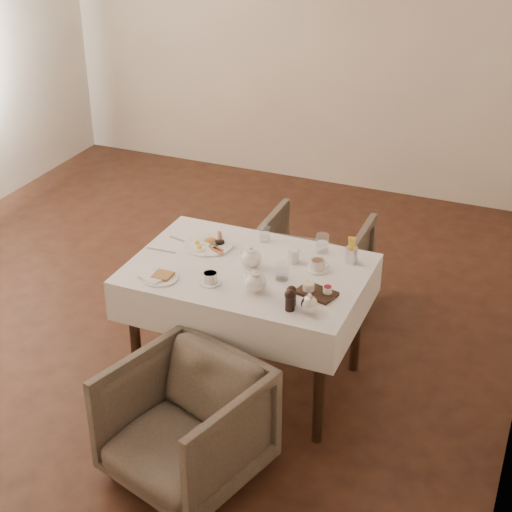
{
  "coord_description": "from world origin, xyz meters",
  "views": [
    {
      "loc": [
        2.25,
        -3.9,
        2.85
      ],
      "look_at": [
        0.81,
        -0.47,
        0.82
      ],
      "focal_mm": 55.0,
      "sensor_mm": 36.0,
      "label": 1
    }
  ],
  "objects_px": {
    "armchair_far": "(313,264)",
    "teapot_centre": "(251,257)",
    "table": "(248,286)",
    "breakfast_plate": "(209,244)",
    "armchair_near": "(185,425)"
  },
  "relations": [
    {
      "from": "armchair_far",
      "to": "breakfast_plate",
      "type": "relative_size",
      "value": 2.42
    },
    {
      "from": "armchair_far",
      "to": "table",
      "type": "bearing_deg",
      "value": 85.14
    },
    {
      "from": "teapot_centre",
      "to": "armchair_far",
      "type": "bearing_deg",
      "value": 108.26
    },
    {
      "from": "armchair_far",
      "to": "teapot_centre",
      "type": "relative_size",
      "value": 4.51
    },
    {
      "from": "armchair_near",
      "to": "teapot_centre",
      "type": "distance_m",
      "value": 0.98
    },
    {
      "from": "armchair_near",
      "to": "teapot_centre",
      "type": "xyz_separation_m",
      "value": [
        -0.01,
        0.84,
        0.5
      ]
    },
    {
      "from": "armchair_far",
      "to": "teapot_centre",
      "type": "xyz_separation_m",
      "value": [
        -0.06,
        -0.91,
        0.5
      ]
    },
    {
      "from": "breakfast_plate",
      "to": "teapot_centre",
      "type": "height_order",
      "value": "teapot_centre"
    },
    {
      "from": "armchair_far",
      "to": "breakfast_plate",
      "type": "height_order",
      "value": "breakfast_plate"
    },
    {
      "from": "breakfast_plate",
      "to": "teapot_centre",
      "type": "bearing_deg",
      "value": -25.13
    },
    {
      "from": "armchair_far",
      "to": "teapot_centre",
      "type": "bearing_deg",
      "value": 85.8
    },
    {
      "from": "table",
      "to": "breakfast_plate",
      "type": "relative_size",
      "value": 4.49
    },
    {
      "from": "table",
      "to": "armchair_far",
      "type": "xyz_separation_m",
      "value": [
        0.07,
        0.93,
        -0.33
      ]
    },
    {
      "from": "armchair_far",
      "to": "teapot_centre",
      "type": "distance_m",
      "value": 1.04
    },
    {
      "from": "armchair_near",
      "to": "teapot_centre",
      "type": "height_order",
      "value": "teapot_centre"
    }
  ]
}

